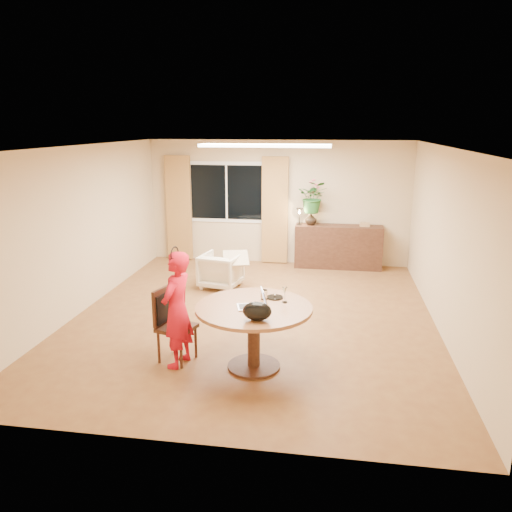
{
  "coord_description": "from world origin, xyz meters",
  "views": [
    {
      "loc": [
        1.17,
        -7.19,
        2.91
      ],
      "look_at": [
        0.07,
        -0.2,
        1.04
      ],
      "focal_mm": 35.0,
      "sensor_mm": 36.0,
      "label": 1
    }
  ],
  "objects_px": {
    "child": "(177,310)",
    "armchair": "(221,270)",
    "dining_table": "(254,320)",
    "dining_chair": "(177,326)",
    "sideboard": "(338,247)"
  },
  "relations": [
    {
      "from": "child",
      "to": "armchair",
      "type": "height_order",
      "value": "child"
    },
    {
      "from": "dining_table",
      "to": "child",
      "type": "height_order",
      "value": "child"
    },
    {
      "from": "dining_chair",
      "to": "child",
      "type": "xyz_separation_m",
      "value": [
        0.05,
        -0.11,
        0.26
      ]
    },
    {
      "from": "child",
      "to": "sideboard",
      "type": "bearing_deg",
      "value": 169.23
    },
    {
      "from": "dining_chair",
      "to": "child",
      "type": "bearing_deg",
      "value": -48.36
    },
    {
      "from": "armchair",
      "to": "sideboard",
      "type": "relative_size",
      "value": 0.39
    },
    {
      "from": "child",
      "to": "armchair",
      "type": "relative_size",
      "value": 2.09
    },
    {
      "from": "dining_table",
      "to": "child",
      "type": "distance_m",
      "value": 0.94
    },
    {
      "from": "dining_chair",
      "to": "armchair",
      "type": "bearing_deg",
      "value": 108.64
    },
    {
      "from": "armchair",
      "to": "child",
      "type": "bearing_deg",
      "value": 104.0
    },
    {
      "from": "dining_table",
      "to": "child",
      "type": "xyz_separation_m",
      "value": [
        -0.94,
        -0.06,
        0.1
      ]
    },
    {
      "from": "dining_table",
      "to": "dining_chair",
      "type": "height_order",
      "value": "dining_chair"
    },
    {
      "from": "dining_table",
      "to": "sideboard",
      "type": "relative_size",
      "value": 0.79
    },
    {
      "from": "child",
      "to": "sideboard",
      "type": "distance_m",
      "value": 5.13
    },
    {
      "from": "dining_chair",
      "to": "child",
      "type": "height_order",
      "value": "child"
    }
  ]
}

